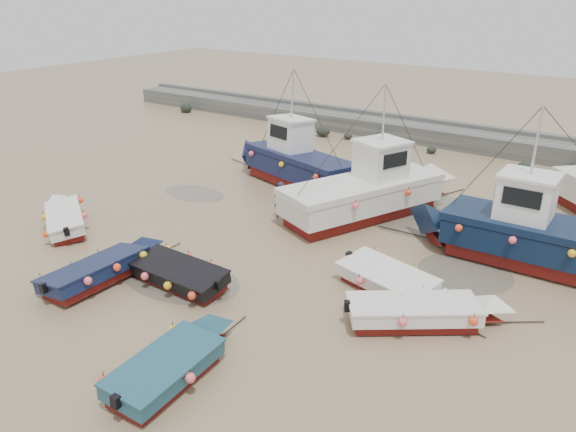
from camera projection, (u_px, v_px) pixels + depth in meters
name	position (u px, v px, depth m)	size (l,w,h in m)	color
ground	(267.00, 273.00, 21.81)	(120.00, 120.00, 0.00)	#8D7156
seawall	(459.00, 138.00, 38.30)	(60.00, 4.92, 1.50)	slate
puddle_a	(179.00, 277.00, 21.47)	(5.37, 5.37, 0.01)	#5E584B
puddle_b	(465.00, 273.00, 21.79)	(3.64, 3.64, 0.01)	#5E584B
puddle_c	(194.00, 193.00, 30.07)	(3.74, 3.74, 0.01)	#5E584B
puddle_d	(421.00, 213.00, 27.52)	(6.03, 6.03, 0.01)	#5E584B
dinghy_0	(66.00, 215.00, 25.82)	(5.71, 3.96, 1.43)	maroon
dinghy_1	(104.00, 267.00, 21.10)	(2.34, 6.37, 1.43)	maroon
dinghy_2	(173.00, 361.00, 15.83)	(2.18, 5.81, 1.43)	maroon
dinghy_3	(425.00, 310.00, 18.29)	(5.82, 4.51, 1.43)	maroon
dinghy_4	(174.00, 269.00, 20.91)	(6.19, 2.07, 1.43)	maroon
dinghy_5	(396.00, 281.00, 20.08)	(5.88, 2.83, 1.43)	maroon
cabin_boat_0	(292.00, 160.00, 31.13)	(10.01, 4.58, 6.22)	maroon
cabin_boat_1	(372.00, 189.00, 26.80)	(6.16, 10.86, 6.22)	maroon
cabin_boat_2	(531.00, 233.00, 22.09)	(11.07, 3.42, 6.22)	maroon
person	(281.00, 218.00, 26.94)	(0.67, 0.44, 1.83)	#1C253C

